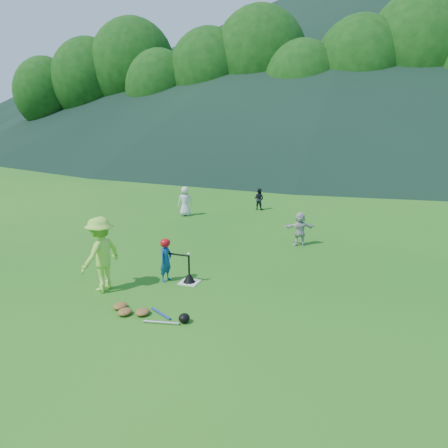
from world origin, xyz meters
The scene contains 14 objects.
ground centered at (0.00, 0.00, 0.00)m, with size 120.00×120.00×0.00m, color #186316.
home_plate centered at (0.00, 0.00, 0.01)m, with size 0.45×0.45×0.02m, color silver.
baseball centered at (0.00, 0.00, 0.74)m, with size 0.08×0.08×0.08m, color white.
batter_child centered at (-0.59, -0.07, 0.53)m, with size 0.39×0.25×1.06m, color navy.
adult_coach centered at (-1.75, -1.06, 0.87)m, with size 1.13×0.65×1.75m, color #9DE543.
fielder_a centered at (-3.20, 6.70, 0.60)m, with size 0.59×0.38×1.20m, color silver.
fielder_b centered at (-0.70, 8.88, 0.47)m, with size 0.45×0.35×0.93m, color black.
fielder_d centered at (1.95, 4.11, 0.54)m, with size 0.99×0.32×1.07m, color silver.
batting_tee centered at (0.00, 0.00, 0.13)m, with size 0.30×0.30×0.68m.
batter_gear centered at (-0.57, -0.06, 0.95)m, with size 0.73×0.26×0.42m.
equipment_pile centered at (-0.17, -1.96, 0.07)m, with size 1.80×0.64×0.19m.
outfield_fence centered at (0.00, 28.00, 0.70)m, with size 70.07×0.08×1.33m.
tree_line centered at (0.20, 33.83, 8.21)m, with size 70.04×11.40×14.82m.
distant_hills centered at (-7.63, 81.81, 14.98)m, with size 155.00×140.00×32.00m.
Camera 1 is at (4.22, -9.14, 3.98)m, focal length 35.00 mm.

